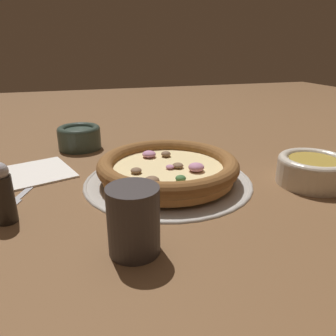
{
  "coord_description": "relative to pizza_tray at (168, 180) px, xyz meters",
  "views": [
    {
      "loc": [
        -0.58,
        0.18,
        0.26
      ],
      "look_at": [
        0.0,
        0.0,
        0.03
      ],
      "focal_mm": 35.0,
      "sensor_mm": 36.0,
      "label": 1
    }
  ],
  "objects": [
    {
      "name": "pepper_shaker",
      "position": [
        -0.08,
        0.29,
        0.04
      ],
      "size": [
        0.03,
        0.03,
        0.1
      ],
      "color": "black",
      "rests_on": "ground_plane"
    },
    {
      "name": "pizza",
      "position": [
        -0.0,
        0.0,
        0.03
      ],
      "size": [
        0.28,
        0.28,
        0.04
      ],
      "color": "#BC7F42",
      "rests_on": "pizza_tray"
    },
    {
      "name": "bowl_far",
      "position": [
        0.28,
        0.16,
        0.03
      ],
      "size": [
        0.11,
        0.11,
        0.06
      ],
      "color": "#334238",
      "rests_on": "ground_plane"
    },
    {
      "name": "napkin",
      "position": [
        0.13,
        0.25,
        0.0
      ],
      "size": [
        0.18,
        0.17,
        0.01
      ],
      "rotation": [
        0.0,
        0.0,
        0.31
      ],
      "color": "white",
      "rests_on": "ground_plane"
    },
    {
      "name": "bowl_near",
      "position": [
        -0.09,
        -0.27,
        0.03
      ],
      "size": [
        0.13,
        0.13,
        0.06
      ],
      "color": "beige",
      "rests_on": "ground_plane"
    },
    {
      "name": "fork",
      "position": [
        0.03,
        0.27,
        -0.0
      ],
      "size": [
        0.17,
        0.08,
        0.0
      ],
      "rotation": [
        0.0,
        0.0,
        9.05
      ],
      "color": "#B7B7BC",
      "rests_on": "ground_plane"
    },
    {
      "name": "ground_plane",
      "position": [
        0.0,
        0.0,
        -0.0
      ],
      "size": [
        3.0,
        3.0,
        0.0
      ],
      "primitive_type": "plane",
      "color": "brown"
    },
    {
      "name": "drinking_cup",
      "position": [
        -0.21,
        0.11,
        0.04
      ],
      "size": [
        0.07,
        0.07,
        0.09
      ],
      "color": "#383333",
      "rests_on": "ground_plane"
    },
    {
      "name": "pizza_tray",
      "position": [
        0.0,
        0.0,
        0.0
      ],
      "size": [
        0.34,
        0.34,
        0.01
      ],
      "color": "#B7B2A8",
      "rests_on": "ground_plane"
    }
  ]
}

